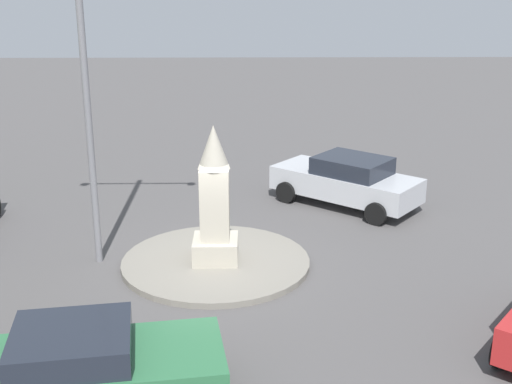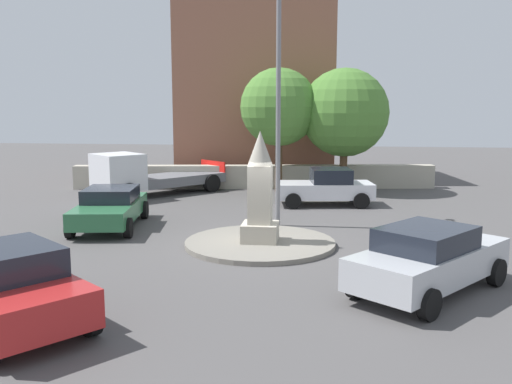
% 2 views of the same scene
% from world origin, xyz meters
% --- Properties ---
extents(ground_plane, '(80.00, 80.00, 0.00)m').
position_xyz_m(ground_plane, '(0.00, 0.00, 0.00)').
color(ground_plane, '#4F4C4C').
extents(traffic_island, '(4.45, 4.45, 0.14)m').
position_xyz_m(traffic_island, '(0.00, 0.00, 0.07)').
color(traffic_island, gray).
rests_on(traffic_island, ground).
extents(monument, '(1.04, 1.04, 3.25)m').
position_xyz_m(monument, '(0.00, 0.00, 1.57)').
color(monument, '#B2AA99').
rests_on(monument, traffic_island).
extents(streetlamp, '(3.76, 0.28, 8.87)m').
position_xyz_m(streetlamp, '(-2.81, 0.28, 5.32)').
color(streetlamp, slate).
rests_on(streetlamp, ground).
extents(car_silver_waiting, '(4.43, 4.06, 1.50)m').
position_xyz_m(car_silver_waiting, '(3.68, 4.19, 0.78)').
color(car_silver_waiting, '#B7BABF').
rests_on(car_silver_waiting, ground).
extents(car_green_approaching, '(4.51, 2.54, 1.33)m').
position_xyz_m(car_green_approaching, '(-1.84, -5.33, 0.70)').
color(car_green_approaching, '#2D6B42').
rests_on(car_green_approaching, ground).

